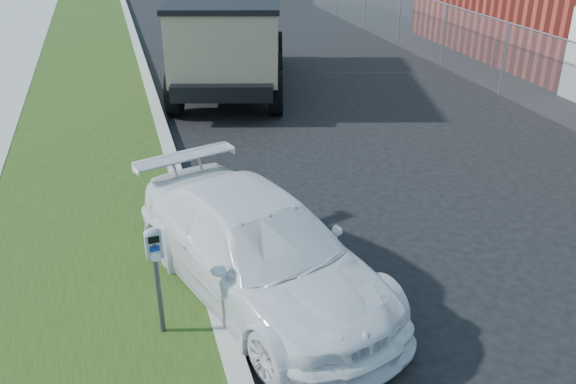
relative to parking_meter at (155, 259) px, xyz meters
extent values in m
plane|color=black|center=(3.27, 0.35, -1.09)|extent=(120.00, 120.00, 0.00)
cube|color=gray|center=(0.67, 2.35, -1.01)|extent=(0.25, 50.00, 0.15)
cube|color=#1C3D10|center=(-0.93, 2.35, -1.02)|extent=(3.00, 50.00, 0.13)
plane|color=slate|center=(9.27, 7.35, -0.19)|extent=(0.00, 30.00, 30.00)
cylinder|color=gray|center=(9.27, 7.35, 0.71)|extent=(0.04, 30.00, 0.04)
cylinder|color=gray|center=(9.27, 7.35, -0.19)|extent=(0.06, 0.06, 1.80)
cylinder|color=gray|center=(9.27, 10.35, -0.19)|extent=(0.06, 0.06, 1.80)
cylinder|color=gray|center=(9.27, 13.35, -0.19)|extent=(0.06, 0.06, 1.80)
cylinder|color=gray|center=(9.27, 16.35, -0.19)|extent=(0.06, 0.06, 1.80)
cylinder|color=#3F4247|center=(0.00, 0.00, -0.48)|extent=(0.07, 0.07, 0.97)
cube|color=gray|center=(0.00, 0.00, 0.17)|extent=(0.18, 0.13, 0.29)
ellipsoid|color=gray|center=(0.00, 0.00, 0.31)|extent=(0.19, 0.13, 0.11)
cube|color=black|center=(0.00, -0.06, 0.26)|extent=(0.12, 0.02, 0.08)
cube|color=navy|center=(0.00, -0.06, 0.16)|extent=(0.11, 0.01, 0.07)
cylinder|color=silver|center=(0.00, -0.06, 0.05)|extent=(0.11, 0.01, 0.11)
cube|color=#3F4247|center=(0.00, -0.06, 0.19)|extent=(0.04, 0.01, 0.05)
imported|color=white|center=(1.28, 0.64, -0.45)|extent=(3.06, 4.74, 1.28)
cube|color=black|center=(2.85, 9.97, -0.35)|extent=(3.88, 6.84, 0.35)
cube|color=#8D755B|center=(3.47, 12.21, 0.48)|extent=(2.78, 2.39, 2.02)
cube|color=#8D755B|center=(2.63, 9.19, 0.48)|extent=(3.48, 4.75, 1.62)
cube|color=black|center=(3.73, 13.14, -0.43)|extent=(2.38, 0.80, 0.30)
cylinder|color=black|center=(2.32, 12.43, -0.58)|extent=(0.58, 1.06, 1.01)
cylinder|color=black|center=(4.57, 11.80, -0.58)|extent=(0.58, 1.06, 1.01)
cylinder|color=black|center=(1.59, 9.79, -0.58)|extent=(0.58, 1.06, 1.01)
cylinder|color=black|center=(3.83, 9.17, -0.58)|extent=(0.58, 1.06, 1.01)
cylinder|color=black|center=(1.10, 8.04, -0.58)|extent=(0.58, 1.06, 1.01)
cylinder|color=black|center=(3.34, 7.41, -0.58)|extent=(0.58, 1.06, 1.01)
camera|label=1|loc=(-0.19, -5.71, 3.47)|focal=38.00mm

